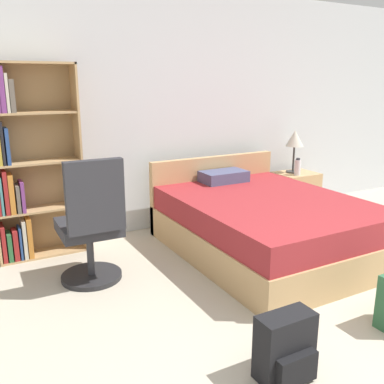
# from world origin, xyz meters

# --- Properties ---
(wall_back) EXTENTS (9.00, 0.06, 2.60)m
(wall_back) POSITION_xyz_m (0.00, 3.23, 1.30)
(wall_back) COLOR silver
(wall_back) RESTS_ON ground_plane
(bookshelf) EXTENTS (0.81, 0.26, 1.80)m
(bookshelf) POSITION_xyz_m (-1.61, 3.00, 0.87)
(bookshelf) COLOR tan
(bookshelf) RESTS_ON ground_plane
(bed) EXTENTS (1.56, 2.05, 0.80)m
(bed) POSITION_xyz_m (0.41, 2.05, 0.28)
(bed) COLOR tan
(bed) RESTS_ON ground_plane
(office_chair) EXTENTS (0.51, 0.58, 1.07)m
(office_chair) POSITION_xyz_m (-1.25, 2.15, 0.49)
(office_chair) COLOR #232326
(office_chair) RESTS_ON ground_plane
(nightstand) EXTENTS (0.50, 0.44, 0.51)m
(nightstand) POSITION_xyz_m (1.57, 2.88, 0.26)
(nightstand) COLOR tan
(nightstand) RESTS_ON ground_plane
(table_lamp) EXTENTS (0.22, 0.22, 0.53)m
(table_lamp) POSITION_xyz_m (1.55, 2.92, 0.92)
(table_lamp) COLOR #333333
(table_lamp) RESTS_ON nightstand
(water_bottle) EXTENTS (0.08, 0.08, 0.21)m
(water_bottle) POSITION_xyz_m (1.49, 2.78, 0.61)
(water_bottle) COLOR silver
(water_bottle) RESTS_ON nightstand
(backpack_black) EXTENTS (0.34, 0.22, 0.39)m
(backpack_black) POSITION_xyz_m (-0.63, 0.49, 0.18)
(backpack_black) COLOR black
(backpack_black) RESTS_ON ground_plane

